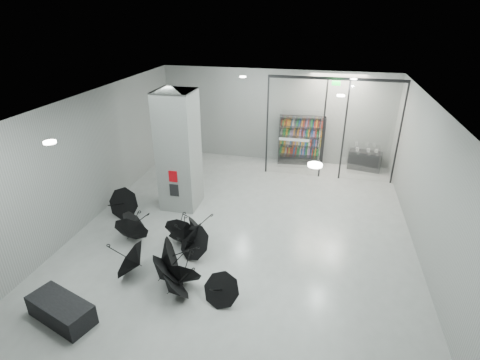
% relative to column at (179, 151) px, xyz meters
% --- Properties ---
extents(room, '(14.00, 14.02, 4.01)m').
position_rel_column_xyz_m(room, '(2.50, -2.00, 0.84)').
color(room, gray).
rests_on(room, ground).
extents(column, '(1.20, 1.20, 4.00)m').
position_rel_column_xyz_m(column, '(0.00, 0.00, 0.00)').
color(column, slate).
rests_on(column, ground).
extents(fire_cabinet, '(0.28, 0.04, 0.38)m').
position_rel_column_xyz_m(fire_cabinet, '(0.00, -0.62, -0.65)').
color(fire_cabinet, '#A50A07').
rests_on(fire_cabinet, column).
extents(info_panel, '(0.30, 0.03, 0.42)m').
position_rel_column_xyz_m(info_panel, '(0.00, -0.62, -1.15)').
color(info_panel, black).
rests_on(info_panel, column).
extents(exit_sign, '(0.30, 0.06, 0.15)m').
position_rel_column_xyz_m(exit_sign, '(4.90, 3.30, 1.82)').
color(exit_sign, '#0CE533').
rests_on(exit_sign, room).
extents(glass_partition, '(5.06, 0.08, 4.00)m').
position_rel_column_xyz_m(glass_partition, '(4.89, 3.50, 0.18)').
color(glass_partition, silver).
rests_on(glass_partition, ground).
extents(bench, '(1.69, 1.13, 0.50)m').
position_rel_column_xyz_m(bench, '(-0.68, -5.60, -1.75)').
color(bench, black).
rests_on(bench, ground).
extents(bookshelf, '(1.98, 0.63, 2.14)m').
position_rel_column_xyz_m(bookshelf, '(3.72, 4.75, -0.93)').
color(bookshelf, black).
rests_on(bookshelf, ground).
extents(shop_counter, '(1.42, 0.80, 0.80)m').
position_rel_column_xyz_m(shop_counter, '(6.45, 4.67, -1.60)').
color(shop_counter, black).
rests_on(shop_counter, ground).
extents(umbrella_cluster, '(5.25, 4.52, 1.31)m').
position_rel_column_xyz_m(umbrella_cluster, '(0.67, -3.05, -1.70)').
color(umbrella_cluster, black).
rests_on(umbrella_cluster, ground).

